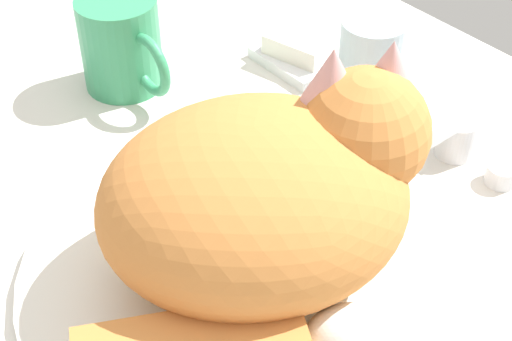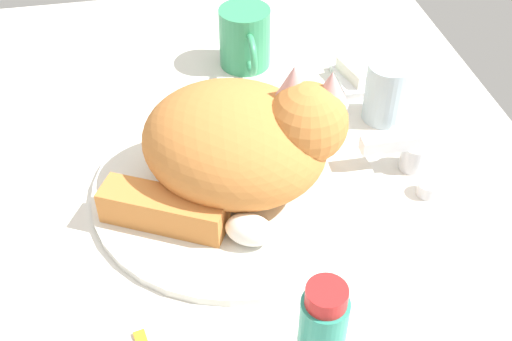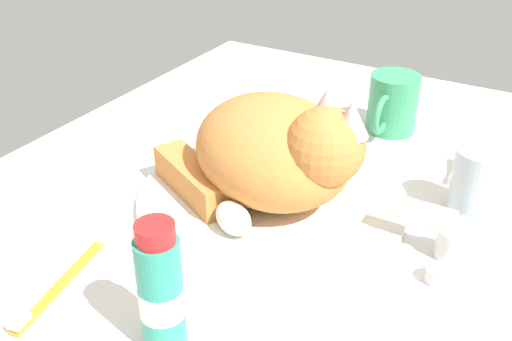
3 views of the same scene
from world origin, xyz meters
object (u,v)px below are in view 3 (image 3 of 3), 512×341
toothpaste_bottle (161,292)px  toothbrush (55,289)px  soap_bar (481,164)px  coffee_mug (392,104)px  rinse_cup (476,181)px  faucet (443,237)px  cat (277,151)px

toothpaste_bottle → toothbrush: 16.01cm
soap_bar → toothbrush: 58.62cm
toothpaste_bottle → coffee_mug: bearing=176.8°
soap_bar → rinse_cup: bearing=6.3°
faucet → coffee_mug: 32.72cm
toothpaste_bottle → toothbrush: bearing=-89.7°
toothbrush → cat: bearing=155.0°
cat → rinse_cup: cat is taller
cat → soap_bar: bearing=134.1°
toothpaste_bottle → soap_bar: bearing=158.1°
soap_bar → toothpaste_bottle: (47.63, -19.17, 4.32)cm
coffee_mug → toothbrush: 58.89cm
faucet → coffee_mug: coffee_mug is taller
rinse_cup → soap_bar: rinse_cup is taller
coffee_mug → toothpaste_bottle: bearing=-3.2°
coffee_mug → rinse_cup: 24.34cm
cat → toothpaste_bottle: 26.95cm
rinse_cup → toothbrush: bearing=-42.3°
faucet → cat: (0.64, -21.56, 5.79)cm
rinse_cup → faucet: bearing=-4.8°
rinse_cup → toothbrush: rinse_cup is taller
toothbrush → soap_bar: bearing=144.5°
faucet → toothbrush: size_ratio=0.84×
coffee_mug → soap_bar: size_ratio=1.87×
cat → soap_bar: (-20.83, 21.47, -5.96)cm
faucet → soap_bar: 20.19cm
soap_bar → toothpaste_bottle: 51.53cm
rinse_cup → toothpaste_bottle: 43.47cm
faucet → rinse_cup: rinse_cup is taller
coffee_mug → faucet: bearing=29.6°
faucet → soap_bar: faucet is taller
coffee_mug → toothbrush: size_ratio=0.79×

